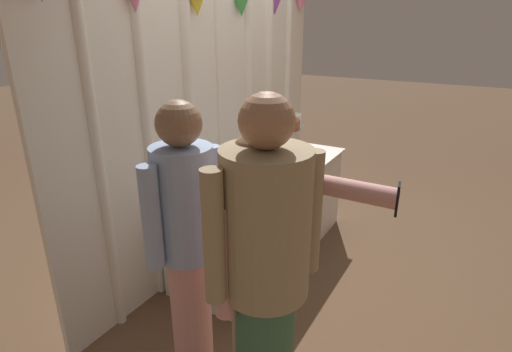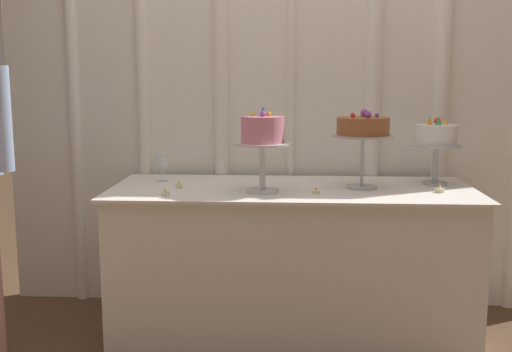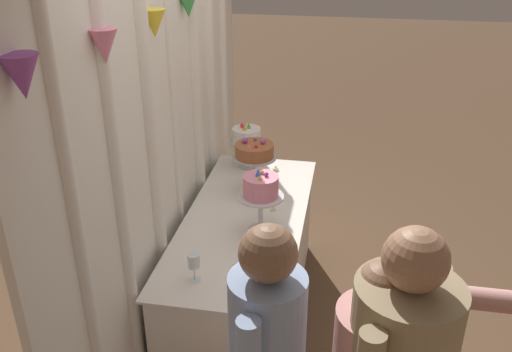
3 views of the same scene
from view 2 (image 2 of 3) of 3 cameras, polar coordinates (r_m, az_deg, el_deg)
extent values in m
plane|color=brown|center=(3.30, 3.26, -14.97)|extent=(24.00, 24.00, 0.00)
cube|color=white|center=(3.57, 3.43, 7.21)|extent=(3.37, 0.04, 2.45)
cylinder|color=white|center=(3.77, -16.65, 6.95)|extent=(0.07, 0.07, 2.45)
cylinder|color=white|center=(3.65, -10.47, 7.12)|extent=(0.08, 0.08, 2.45)
cylinder|color=white|center=(3.57, -3.25, 7.21)|extent=(0.09, 0.09, 2.45)
cylinder|color=white|center=(3.55, 3.29, 7.20)|extent=(0.05, 0.05, 2.45)
cylinder|color=white|center=(3.58, 10.86, 7.07)|extent=(0.10, 0.10, 2.45)
cylinder|color=white|center=(3.65, 16.88, 6.88)|extent=(0.10, 0.10, 2.45)
cube|color=white|center=(3.25, 3.32, -8.04)|extent=(1.82, 0.72, 0.77)
cube|color=white|center=(3.16, 3.39, -1.21)|extent=(1.87, 0.77, 0.01)
cylinder|color=silver|center=(3.03, 0.61, -1.37)|extent=(0.16, 0.16, 0.01)
cylinder|color=silver|center=(3.02, 0.61, 0.83)|extent=(0.03, 0.03, 0.22)
cylinder|color=silver|center=(3.00, 0.62, 3.05)|extent=(0.28, 0.28, 0.01)
cylinder|color=pink|center=(2.99, 0.62, 4.37)|extent=(0.21, 0.21, 0.13)
sphere|color=orange|center=(2.98, 1.21, 5.82)|extent=(0.02, 0.02, 0.02)
cone|color=blue|center=(3.00, 0.66, 6.09)|extent=(0.03, 0.03, 0.05)
sphere|color=yellow|center=(2.99, -0.31, 5.82)|extent=(0.02, 0.02, 0.02)
sphere|color=purple|center=(2.96, 0.65, 5.84)|extent=(0.03, 0.03, 0.03)
cylinder|color=#B2B2B7|center=(3.18, 9.80, -1.01)|extent=(0.16, 0.16, 0.01)
cylinder|color=#B2B2B7|center=(3.16, 9.86, 1.34)|extent=(0.02, 0.02, 0.25)
cylinder|color=#B2B2B7|center=(3.15, 9.93, 3.71)|extent=(0.30, 0.30, 0.01)
cylinder|color=#995633|center=(3.14, 9.95, 4.61)|extent=(0.27, 0.27, 0.09)
sphere|color=purple|center=(3.15, 11.22, 5.59)|extent=(0.02, 0.02, 0.02)
sphere|color=purple|center=(3.20, 10.07, 5.84)|extent=(0.04, 0.04, 0.04)
cone|color=pink|center=(3.16, 8.94, 5.75)|extent=(0.02, 0.02, 0.03)
sphere|color=#DB333D|center=(3.11, 9.02, 5.63)|extent=(0.02, 0.02, 0.02)
sphere|color=purple|center=(3.08, 10.43, 5.66)|extent=(0.03, 0.03, 0.03)
cylinder|color=#B2B2B7|center=(3.38, 16.32, -0.65)|extent=(0.13, 0.13, 0.01)
cylinder|color=#B2B2B7|center=(3.37, 16.40, 1.06)|extent=(0.03, 0.03, 0.19)
cylinder|color=#B2B2B7|center=(3.35, 16.47, 2.76)|extent=(0.26, 0.26, 0.01)
cylinder|color=white|center=(3.35, 16.52, 3.72)|extent=(0.22, 0.22, 0.10)
cone|color=yellow|center=(3.36, 17.36, 4.86)|extent=(0.02, 0.02, 0.03)
sphere|color=#DB333D|center=(3.38, 16.59, 4.95)|extent=(0.04, 0.04, 0.04)
cone|color=orange|center=(3.34, 15.89, 5.01)|extent=(0.03, 0.03, 0.04)
cone|color=green|center=(3.33, 16.69, 4.95)|extent=(0.03, 0.03, 0.04)
cylinder|color=silver|center=(3.36, -8.75, -0.50)|extent=(0.06, 0.06, 0.00)
cylinder|color=silver|center=(3.36, -8.76, 0.22)|extent=(0.01, 0.01, 0.08)
cylinder|color=silver|center=(3.34, -8.80, 1.57)|extent=(0.06, 0.06, 0.08)
cylinder|color=beige|center=(2.97, -8.46, -1.64)|extent=(0.04, 0.04, 0.02)
sphere|color=#F9CC4C|center=(2.96, -8.47, -1.25)|extent=(0.01, 0.01, 0.01)
cylinder|color=beige|center=(3.15, -7.21, -0.95)|extent=(0.04, 0.04, 0.02)
sphere|color=#F9CC4C|center=(3.15, -7.22, -0.58)|extent=(0.01, 0.01, 0.01)
cylinder|color=beige|center=(3.00, 5.61, -1.53)|extent=(0.04, 0.04, 0.01)
sphere|color=#F9CC4C|center=(2.99, 5.61, -1.20)|extent=(0.01, 0.01, 0.01)
cylinder|color=beige|center=(3.15, 16.79, -1.30)|extent=(0.05, 0.05, 0.02)
sphere|color=#F9CC4C|center=(3.15, 16.81, -0.95)|extent=(0.01, 0.01, 0.01)
cylinder|color=#93ADD6|center=(2.99, -22.63, 4.94)|extent=(0.08, 0.08, 0.48)
camera|label=1|loc=(3.28, -59.25, 15.52)|focal=28.79mm
camera|label=3|loc=(4.09, -49.74, 23.69)|focal=38.56mm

